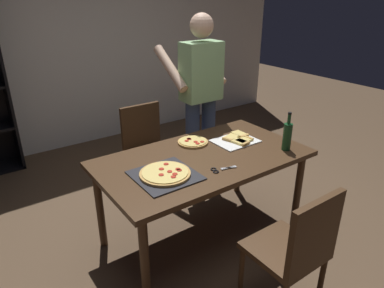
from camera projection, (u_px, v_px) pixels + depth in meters
The scene contains 11 objects.
ground_plane at pixel (202, 235), 3.01m from camera, with size 12.00×12.00×0.00m, color brown.
back_wall at pixel (79, 36), 4.38m from camera, with size 6.40×0.10×2.80m, color silver.
dining_table at pixel (203, 165), 2.73m from camera, with size 1.63×0.90×0.75m.
chair_near_camera at pixel (297, 247), 2.10m from camera, with size 0.42×0.42×0.90m.
chair_far_side at pixel (147, 144), 3.50m from camera, with size 0.42×0.42×0.90m.
person_serving_pizza at pixel (200, 94), 3.40m from camera, with size 0.55×0.54×1.75m.
pepperoni_pizza_on_tray at pixel (165, 174), 2.41m from camera, with size 0.42×0.42×0.04m.
pizza_slices_on_towel at pixel (237, 140), 2.97m from camera, with size 0.36×0.28×0.03m.
wine_bottle at pixel (287, 136), 2.77m from camera, with size 0.07×0.07×0.32m.
kitchen_scissors at pixel (220, 169), 2.49m from camera, with size 0.20×0.10×0.01m.
second_pizza_plain at pixel (193, 142), 2.93m from camera, with size 0.25×0.25×0.03m.
Camera 1 is at (-1.48, -1.94, 1.93)m, focal length 32.69 mm.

